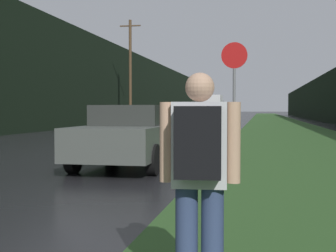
% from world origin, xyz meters
% --- Properties ---
extents(grass_verge, '(6.00, 240.00, 0.02)m').
position_xyz_m(grass_verge, '(6.64, 40.00, 0.01)').
color(grass_verge, '#2D5123').
rests_on(grass_verge, ground_plane).
extents(lane_stripe_c, '(0.12, 3.00, 0.01)m').
position_xyz_m(lane_stripe_c, '(0.00, 13.08, 0.00)').
color(lane_stripe_c, silver).
rests_on(lane_stripe_c, ground_plane).
extents(lane_stripe_d, '(0.12, 3.00, 0.01)m').
position_xyz_m(lane_stripe_d, '(0.00, 20.08, 0.00)').
color(lane_stripe_d, silver).
rests_on(lane_stripe_d, ground_plane).
extents(lane_stripe_e, '(0.12, 3.00, 0.01)m').
position_xyz_m(lane_stripe_e, '(0.00, 27.08, 0.00)').
color(lane_stripe_e, silver).
rests_on(lane_stripe_e, ground_plane).
extents(treeline_far_side, '(2.00, 140.00, 7.63)m').
position_xyz_m(treeline_far_side, '(-9.64, 50.00, 3.81)').
color(treeline_far_side, black).
rests_on(treeline_far_side, ground_plane).
extents(utility_pole_far, '(1.80, 0.24, 8.93)m').
position_xyz_m(utility_pole_far, '(-5.89, 38.44, 4.60)').
color(utility_pole_far, '#4C3823').
rests_on(utility_pole_far, ground_plane).
extents(stop_sign, '(0.66, 0.07, 3.10)m').
position_xyz_m(stop_sign, '(4.28, 12.16, 1.87)').
color(stop_sign, slate).
rests_on(stop_sign, ground_plane).
extents(hitchhiker_with_backpack, '(0.58, 0.42, 1.67)m').
position_xyz_m(hitchhiker_with_backpack, '(4.52, 3.49, 0.96)').
color(hitchhiker_with_backpack, navy).
rests_on(hitchhiker_with_backpack, ground_plane).
extents(car_passing_near, '(1.99, 4.40, 1.50)m').
position_xyz_m(car_passing_near, '(1.82, 11.21, 0.76)').
color(car_passing_near, '#4C514C').
rests_on(car_passing_near, ground_plane).
extents(car_passing_far, '(2.03, 4.30, 1.50)m').
position_xyz_m(car_passing_far, '(1.82, 41.02, 0.75)').
color(car_passing_far, '#2D3856').
rests_on(car_passing_far, ground_plane).
extents(car_oncoming, '(1.87, 4.16, 1.42)m').
position_xyz_m(car_oncoming, '(-1.82, 54.49, 0.72)').
color(car_oncoming, '#2D3856').
rests_on(car_oncoming, ground_plane).
extents(delivery_truck, '(2.64, 7.19, 3.44)m').
position_xyz_m(delivery_truck, '(-1.82, 68.48, 1.79)').
color(delivery_truck, gray).
rests_on(delivery_truck, ground_plane).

